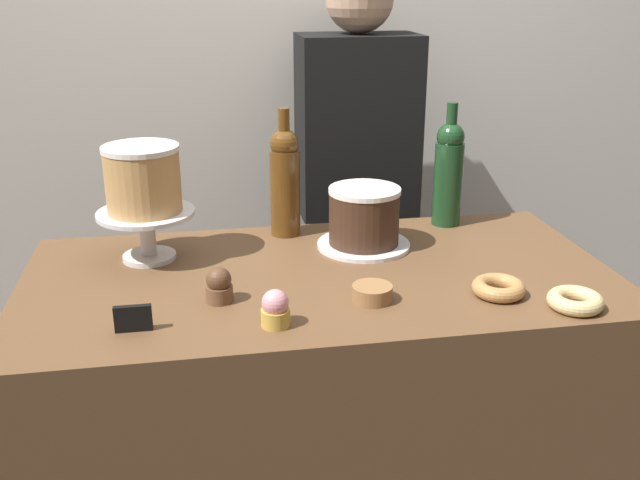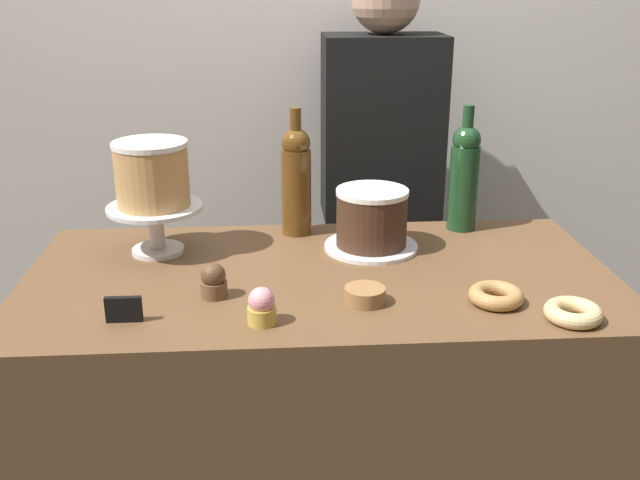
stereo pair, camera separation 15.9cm
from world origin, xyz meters
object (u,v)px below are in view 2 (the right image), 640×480
Objects in this scene: cake_stand_pedestal at (156,220)px; cupcake_chocolate at (213,281)px; wine_bottle_amber at (296,179)px; white_layer_cake at (152,174)px; price_sign_chalkboard at (124,309)px; cupcake_strawberry at (262,307)px; barista_figure at (379,216)px; cookie_stack at (365,295)px; donut_glazed at (573,313)px; donut_maple at (496,296)px; chocolate_round_cake at (372,217)px; wine_bottle_green at (464,175)px.

cake_stand_pedestal is 3.03× the size of cupcake_chocolate.
wine_bottle_amber reaches higher than cupcake_chocolate.
white_layer_cake is 0.36m from wine_bottle_amber.
cupcake_chocolate is at bearing -116.13° from wine_bottle_amber.
cake_stand_pedestal reaches higher than price_sign_chalkboard.
price_sign_chalkboard is at bearing 174.62° from cupcake_strawberry.
barista_figure reaches higher than cupcake_strawberry.
cupcake_chocolate is 0.88× the size of cookie_stack.
price_sign_chalkboard is at bearing -125.40° from barista_figure.
barista_figure is (0.62, 0.52, -0.18)m from cake_stand_pedestal.
donut_maple is at bearing 145.57° from donut_glazed.
barista_figure reaches higher than donut_glazed.
cupcake_chocolate is 0.66× the size of donut_maple.
cupcake_strawberry is at bearing -5.38° from price_sign_chalkboard.
cookie_stack is 1.20× the size of price_sign_chalkboard.
chocolate_round_cake reaches higher than cake_stand_pedestal.
cupcake_strawberry reaches higher than cookie_stack.
white_layer_cake is 0.35m from cupcake_chocolate.
white_layer_cake is 0.79m from wine_bottle_green.
cupcake_chocolate is at bearing 127.96° from cupcake_strawberry.
white_layer_cake is 2.33× the size of cupcake_chocolate.
cupcake_chocolate is at bearing 173.02° from donut_maple.
white_layer_cake is 0.49m from cupcake_strawberry.
barista_figure is (0.16, 0.83, -0.11)m from cookie_stack.
cupcake_strawberry is at bearing 177.31° from donut_glazed.
price_sign_chalkboard is (-0.01, -0.37, -0.17)m from white_layer_cake.
white_layer_cake is 1.55× the size of donut_maple.
barista_figure reaches higher than wine_bottle_green.
barista_figure is at bearing 104.24° from donut_glazed.
wine_bottle_green is at bearing 54.57° from cookie_stack.
wine_bottle_amber is (-0.18, 0.13, 0.06)m from chocolate_round_cake.
cupcake_chocolate reaches higher than donut_glazed.
wine_bottle_amber is at bearing 54.03° from price_sign_chalkboard.
wine_bottle_green is at bearing 27.03° from chocolate_round_cake.
donut_glazed and cookie_stack have the same top height.
barista_figure is (-0.24, 0.94, -0.11)m from donut_glazed.
cupcake_strawberry is 0.88× the size of cookie_stack.
cake_stand_pedestal is at bearing 179.02° from chocolate_round_cake.
cake_stand_pedestal is 3.22× the size of price_sign_chalkboard.
cake_stand_pedestal is 0.52m from chocolate_round_cake.
cake_stand_pedestal is at bearing 153.76° from donut_glazed.
wine_bottle_green reaches higher than chocolate_round_cake.
cupcake_strawberry is 0.48m from donut_maple.
donut_glazed is (0.70, -0.16, -0.02)m from cupcake_chocolate.
chocolate_round_cake is at bearing -100.81° from barista_figure.
white_layer_cake is at bearing 153.76° from donut_glazed.
cupcake_strawberry is 0.22m from cookie_stack.
white_layer_cake is (0.00, 0.00, 0.11)m from cake_stand_pedestal.
white_layer_cake is 0.97m from donut_glazed.
chocolate_round_cake is at bearing 34.19° from price_sign_chalkboard.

